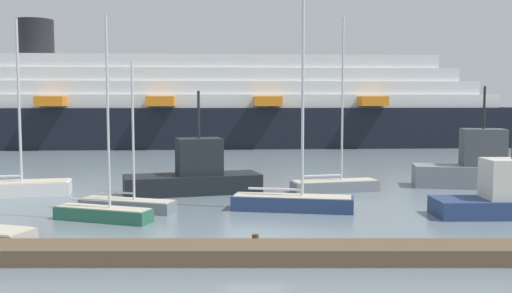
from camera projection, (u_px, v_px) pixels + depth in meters
name	position (u px, v px, depth m)	size (l,w,h in m)	color
ground_plane	(256.00, 234.00, 23.92)	(600.00, 600.00, 0.00)	slate
dock_pier	(256.00, 253.00, 19.97)	(26.39, 1.99, 0.70)	brown
sailboat_0	(335.00, 183.00, 34.90)	(5.51, 2.66, 10.45)	gray
sailboat_1	(128.00, 203.00, 28.81)	(5.06, 2.53, 7.46)	gray
sailboat_3	(104.00, 211.00, 26.49)	(4.80, 2.54, 9.36)	#2D6B51
sailboat_4	(293.00, 200.00, 28.92)	(6.25, 2.47, 11.12)	navy
sailboat_5	(13.00, 186.00, 33.48)	(6.74, 3.19, 10.21)	white
fishing_boat_0	(508.00, 196.00, 27.46)	(6.73, 2.49, 5.11)	navy
fishing_boat_1	(195.00, 175.00, 34.27)	(8.46, 4.76, 6.10)	black
fishing_boat_2	(478.00, 167.00, 36.53)	(7.96, 3.47, 6.43)	gray
cruise_ship	(165.00, 106.00, 68.72)	(84.55, 17.18, 14.87)	black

